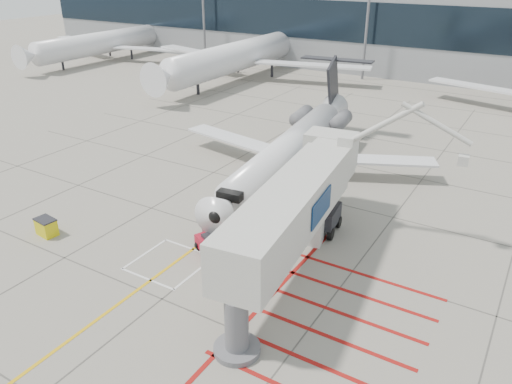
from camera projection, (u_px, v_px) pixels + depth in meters
The scene contains 11 objects.
ground_plane at pixel (205, 264), 30.57m from camera, with size 260.00×260.00×0.00m, color gray.
regional_jet at pixel (280, 140), 39.31m from camera, with size 24.13×30.42×7.97m, color silver, non-canonical shape.
jet_bridge at pixel (289, 219), 27.69m from camera, with size 9.26×19.55×7.82m, color beige, non-canonical shape.
pushback_tug at pixel (212, 244), 31.54m from camera, with size 2.22×1.39×1.29m, color #AA1025, non-canonical shape.
spill_bin at pixel (46, 227), 33.61m from camera, with size 1.40×0.93×1.21m, color #D3C70B, non-canonical shape.
baggage_cart at pixel (222, 235), 32.48m from camera, with size 2.17×1.37×1.37m, color #55555A, non-canonical shape.
ground_power_unit at pixel (305, 229), 32.71m from camera, with size 2.35×1.37×1.86m, color silver, non-canonical shape.
cone_nose at pixel (232, 202), 37.79m from camera, with size 0.37×0.37×0.52m, color #FF440D.
cone_side at pixel (260, 203), 37.68m from camera, with size 0.37×0.37×0.51m, color #F9610D.
bg_aircraft_a at pixel (110, 27), 89.59m from camera, with size 33.88×37.64×11.29m, color silver, non-canonical shape.
bg_aircraft_b at pixel (247, 35), 75.54m from camera, with size 38.21×42.46×12.74m, color silver, non-canonical shape.
Camera 1 is at (16.04, -20.38, 17.08)m, focal length 35.00 mm.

